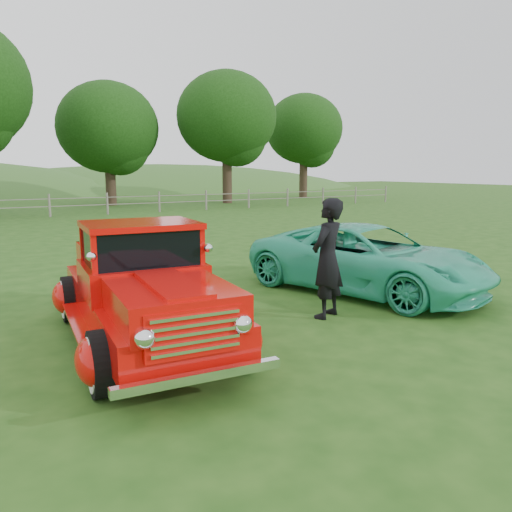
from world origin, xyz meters
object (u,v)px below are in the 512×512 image
tree_mid_east (227,117)px  teal_sedan (367,259)px  tree_far_east (304,129)px  tree_near_east (108,128)px  red_pickup (142,290)px  man (327,258)px

tree_mid_east → teal_sedan: (-9.79, -25.57, -5.48)m
tree_far_east → teal_sedan: size_ratio=1.78×
tree_near_east → tree_mid_east: size_ratio=0.88×
tree_near_east → tree_mid_east: tree_mid_east is taller
tree_far_east → red_pickup: tree_far_east is taller
tree_far_east → teal_sedan: (-18.79, -28.57, -5.17)m
tree_far_east → tree_near_east: bearing=-176.6°
tree_near_east → teal_sedan: bearing=-93.7°
teal_sedan → man: (-1.82, -0.99, 0.33)m
tree_far_east → red_pickup: 38.01m
tree_mid_east → man: bearing=-113.6°
tree_far_east → tree_mid_east: bearing=-161.6°
tree_near_east → teal_sedan: tree_near_east is taller
tree_near_east → red_pickup: (-6.73, -28.26, -4.45)m
tree_near_east → man: tree_near_east is taller
teal_sedan → red_pickup: bearing=171.3°
tree_near_east → tree_mid_east: bearing=-14.0°
tree_near_east → man: bearing=-97.2°
man → tree_mid_east: bearing=-139.6°
tree_mid_east → man: 29.45m
man → red_pickup: bearing=-31.6°
teal_sedan → man: man is taller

